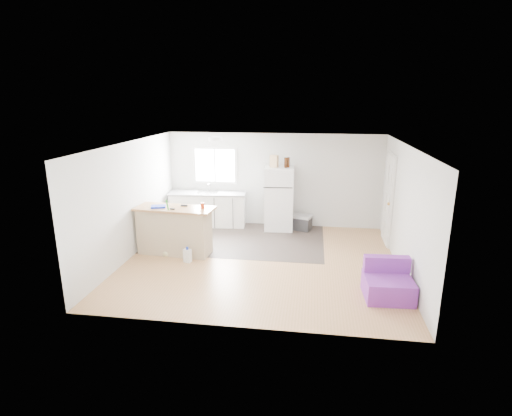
{
  "coord_description": "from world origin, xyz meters",
  "views": [
    {
      "loc": [
        1.0,
        -7.6,
        3.26
      ],
      "look_at": [
        -0.21,
        0.7,
        0.94
      ],
      "focal_mm": 28.0,
      "sensor_mm": 36.0,
      "label": 1
    }
  ],
  "objects": [
    {
      "name": "ceiling_fixture",
      "position": [
        -1.2,
        1.2,
        2.36
      ],
      "size": [
        0.3,
        0.3,
        0.07
      ],
      "primitive_type": "cylinder",
      "color": "white",
      "rests_on": "ceiling"
    },
    {
      "name": "cooler",
      "position": [
        0.74,
        2.15,
        0.2
      ],
      "size": [
        0.6,
        0.5,
        0.39
      ],
      "rotation": [
        0.0,
        0.0,
        -0.33
      ],
      "color": "#29292B",
      "rests_on": "floor"
    },
    {
      "name": "bottle_left",
      "position": [
        0.32,
        2.08,
        1.73
      ],
      "size": [
        0.09,
        0.09,
        0.25
      ],
      "primitive_type": "cylinder",
      "rotation": [
        0.0,
        0.0,
        0.3
      ],
      "color": "#381A0A",
      "rests_on": "refrigerator"
    },
    {
      "name": "peninsula",
      "position": [
        -1.9,
        0.18,
        0.52
      ],
      "size": [
        1.71,
        0.77,
        1.02
      ],
      "rotation": [
        0.0,
        0.0,
        -0.08
      ],
      "color": "tan",
      "rests_on": "floor"
    },
    {
      "name": "kitchen_cabinets",
      "position": [
        -1.69,
        2.19,
        0.45
      ],
      "size": [
        2.03,
        0.8,
        1.16
      ],
      "rotation": [
        0.0,
        0.0,
        0.09
      ],
      "color": "white",
      "rests_on": "floor"
    },
    {
      "name": "refrigerator",
      "position": [
        0.17,
        2.15,
        0.8
      ],
      "size": [
        0.75,
        0.72,
        1.6
      ],
      "rotation": [
        0.0,
        0.0,
        0.07
      ],
      "color": "white",
      "rests_on": "floor"
    },
    {
      "name": "cleaner_jug",
      "position": [
        -1.49,
        -0.27,
        0.14
      ],
      "size": [
        0.17,
        0.14,
        0.33
      ],
      "rotation": [
        0.0,
        0.0,
        -0.26
      ],
      "color": "white",
      "rests_on": "floor"
    },
    {
      "name": "bottle_right",
      "position": [
        0.38,
        2.13,
        1.73
      ],
      "size": [
        0.07,
        0.07,
        0.25
      ],
      "primitive_type": "cylinder",
      "rotation": [
        0.0,
        0.0,
        -0.03
      ],
      "color": "#381A0A",
      "rests_on": "refrigerator"
    },
    {
      "name": "tool_a",
      "position": [
        -1.7,
        0.31,
        1.04
      ],
      "size": [
        0.14,
        0.05,
        0.03
      ],
      "primitive_type": "cube",
      "rotation": [
        0.0,
        0.0,
        0.0
      ],
      "color": "black",
      "rests_on": "peninsula"
    },
    {
      "name": "vinyl_zone",
      "position": [
        -0.73,
        1.25,
        0.0
      ],
      "size": [
        4.05,
        2.5,
        0.0
      ],
      "primitive_type": "cube",
      "color": "#342A27",
      "rests_on": "floor"
    },
    {
      "name": "mop",
      "position": [
        -1.99,
        -0.01,
        0.23
      ],
      "size": [
        0.24,
        0.35,
        1.26
      ],
      "rotation": [
        0.0,
        0.0,
        -0.26
      ],
      "color": "green",
      "rests_on": "floor"
    },
    {
      "name": "tool_b",
      "position": [
        -1.86,
        0.02,
        1.04
      ],
      "size": [
        0.11,
        0.06,
        0.03
      ],
      "primitive_type": "cube",
      "rotation": [
        0.0,
        0.0,
        -0.17
      ],
      "color": "black",
      "rests_on": "peninsula"
    },
    {
      "name": "room",
      "position": [
        0.0,
        0.0,
        1.2
      ],
      "size": [
        5.51,
        5.01,
        2.41
      ],
      "color": "#AE7E49",
      "rests_on": "ground"
    },
    {
      "name": "cardboard_box",
      "position": [
        0.04,
        2.09,
        1.75
      ],
      "size": [
        0.22,
        0.17,
        0.3
      ],
      "primitive_type": "cube",
      "rotation": [
        0.0,
        0.0,
        -0.39
      ],
      "color": "tan",
      "rests_on": "refrigerator"
    },
    {
      "name": "blue_tray",
      "position": [
        -2.21,
        0.14,
        1.04
      ],
      "size": [
        0.35,
        0.3,
        0.04
      ],
      "primitive_type": "cube",
      "rotation": [
        0.0,
        0.0,
        0.31
      ],
      "color": "#142BBD",
      "rests_on": "peninsula"
    },
    {
      "name": "window",
      "position": [
        -1.55,
        2.49,
        1.55
      ],
      "size": [
        1.18,
        0.06,
        0.98
      ],
      "color": "white",
      "rests_on": "back_wall"
    },
    {
      "name": "red_cup",
      "position": [
        -1.27,
        0.2,
        1.08
      ],
      "size": [
        0.1,
        0.1,
        0.12
      ],
      "primitive_type": "cylinder",
      "rotation": [
        0.0,
        0.0,
        -0.27
      ],
      "color": "#BC2D0B",
      "rests_on": "peninsula"
    },
    {
      "name": "interior_door",
      "position": [
        2.72,
        1.55,
        1.02
      ],
      "size": [
        0.11,
        0.92,
        2.1
      ],
      "color": "white",
      "rests_on": "right_wall"
    },
    {
      "name": "purple_seat",
      "position": [
        2.31,
        -1.21,
        0.23
      ],
      "size": [
        0.81,
        0.77,
        0.64
      ],
      "rotation": [
        0.0,
        0.0,
        0.05
      ],
      "color": "#6B2D92",
      "rests_on": "floor"
    }
  ]
}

